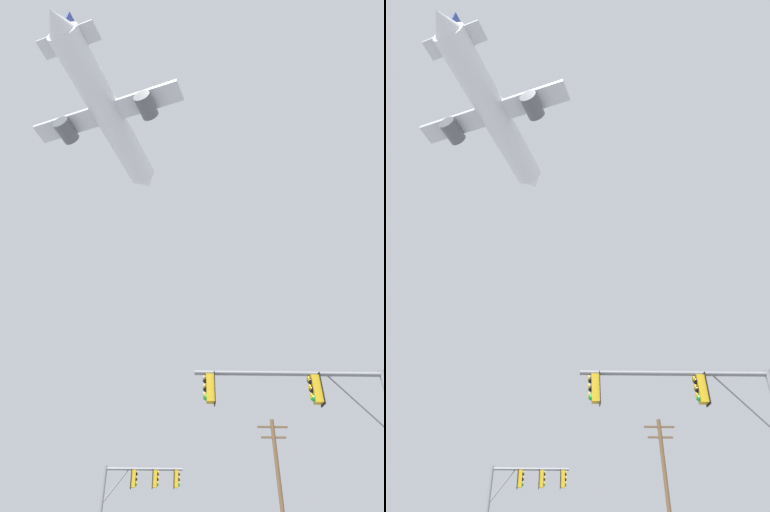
% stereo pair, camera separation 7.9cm
% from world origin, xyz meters
% --- Properties ---
extents(signal_pole_near, '(6.55, 0.51, 6.56)m').
position_xyz_m(signal_pole_near, '(4.24, 6.91, 4.94)').
color(signal_pole_near, slate).
rests_on(signal_pole_near, ground).
extents(signal_pole_far, '(4.78, 0.49, 5.54)m').
position_xyz_m(signal_pole_far, '(-2.86, 20.84, 4.27)').
color(signal_pole_far, slate).
rests_on(signal_pole_far, ground).
extents(utility_pole, '(2.20, 0.28, 9.01)m').
position_xyz_m(utility_pole, '(6.47, 23.57, 4.80)').
color(utility_pole, brown).
rests_on(utility_pole, ground).
extents(airplane, '(19.15, 24.79, 6.93)m').
position_xyz_m(airplane, '(-9.88, 22.28, 44.66)').
color(airplane, white).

